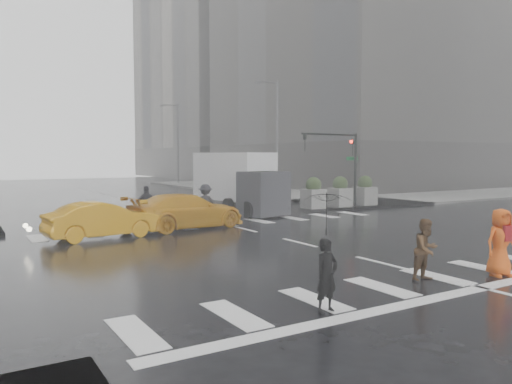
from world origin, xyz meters
TOP-DOWN VIEW (x-y plane):
  - ground at (0.00, 0.00)m, footprint 120.00×120.00m
  - sidewalk_ne at (19.50, 17.50)m, footprint 35.00×35.00m
  - building_ne at (29.00, 27.00)m, footprint 26.05×26.05m
  - building_ne_far at (29.00, 56.00)m, footprint 26.05×26.05m
  - road_markings at (0.00, 0.00)m, footprint 18.00×48.00m
  - traffic_signal_pole at (9.01, 8.01)m, footprint 4.45×0.42m
  - street_lamp_near at (10.87, 18.00)m, footprint 2.15×0.22m
  - street_lamp_far at (10.87, 38.00)m, footprint 2.15×0.22m
  - planter_west at (7.00, 8.20)m, footprint 1.10×1.10m
  - planter_mid at (9.00, 8.20)m, footprint 1.10×1.10m
  - planter_east at (11.00, 8.20)m, footprint 1.10×1.10m
  - pedestrian_black at (-4.33, -6.80)m, footprint 1.05×1.07m
  - pedestrian_brown at (-0.54, -6.10)m, footprint 0.78×0.61m
  - pedestrian_orange at (1.47, -6.80)m, footprint 0.98×0.76m
  - pedestrian_far_a at (-3.12, 7.53)m, footprint 1.13×0.79m
  - pedestrian_far_b at (-0.56, 6.70)m, footprint 1.34×1.11m
  - taxi_mid at (-5.83, 4.72)m, footprint 4.40×1.95m
  - taxi_rear at (-2.08, 5.43)m, footprint 4.90×2.75m
  - box_truck at (3.00, 9.49)m, footprint 2.36×6.28m

SIDE VIEW (x-z plane):
  - ground at x=0.00m, z-range 0.00..0.00m
  - road_markings at x=0.00m, z-range 0.00..0.01m
  - sidewalk_ne at x=19.50m, z-range 0.00..0.15m
  - taxi_mid at x=-5.83m, z-range 0.00..1.41m
  - taxi_rear at x=-2.08m, z-range 0.00..1.53m
  - pedestrian_brown at x=-0.54m, z-range 0.00..1.56m
  - pedestrian_far_a at x=-3.12m, z-range 0.00..1.78m
  - pedestrian_orange at x=1.47m, z-range 0.01..1.78m
  - pedestrian_far_b at x=-0.56m, z-range 0.00..1.82m
  - planter_west at x=7.00m, z-range 0.08..1.88m
  - planter_mid at x=9.00m, z-range 0.08..1.88m
  - planter_east at x=11.00m, z-range 0.08..1.88m
  - pedestrian_black at x=-4.33m, z-range 0.45..2.88m
  - box_truck at x=3.00m, z-range 0.11..3.45m
  - traffic_signal_pole at x=9.01m, z-range 0.97..5.47m
  - street_lamp_near at x=10.87m, z-range 0.45..9.45m
  - street_lamp_far at x=10.87m, z-range 0.45..9.45m
  - building_ne_far at x=29.00m, z-range -1.73..34.27m
  - building_ne at x=29.00m, z-range -1.79..40.21m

